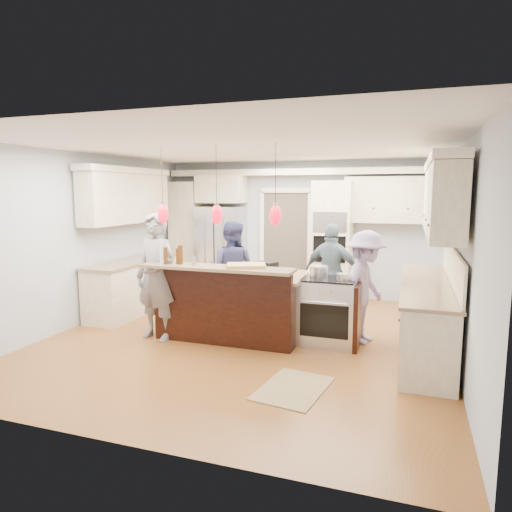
{
  "coord_description": "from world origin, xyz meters",
  "views": [
    {
      "loc": [
        2.17,
        -6.0,
        2.09
      ],
      "look_at": [
        0.0,
        0.35,
        1.15
      ],
      "focal_mm": 32.0,
      "sensor_mm": 36.0,
      "label": 1
    }
  ],
  "objects_px": {
    "person_far_left": "(232,270)",
    "island_range": "(331,311)",
    "person_bar_end": "(156,277)",
    "kitchen_island": "(234,303)",
    "refrigerator": "(221,250)"
  },
  "relations": [
    {
      "from": "person_bar_end",
      "to": "person_far_left",
      "type": "xyz_separation_m",
      "value": [
        0.63,
        1.3,
        -0.09
      ]
    },
    {
      "from": "refrigerator",
      "to": "person_far_left",
      "type": "xyz_separation_m",
      "value": [
        0.95,
        -1.79,
        -0.08
      ]
    },
    {
      "from": "person_bar_end",
      "to": "refrigerator",
      "type": "bearing_deg",
      "value": 105.89
    },
    {
      "from": "refrigerator",
      "to": "kitchen_island",
      "type": "relative_size",
      "value": 0.86
    },
    {
      "from": "refrigerator",
      "to": "person_far_left",
      "type": "height_order",
      "value": "refrigerator"
    },
    {
      "from": "kitchen_island",
      "to": "island_range",
      "type": "height_order",
      "value": "kitchen_island"
    },
    {
      "from": "refrigerator",
      "to": "person_bar_end",
      "type": "xyz_separation_m",
      "value": [
        0.32,
        -3.09,
        0.0
      ]
    },
    {
      "from": "person_bar_end",
      "to": "person_far_left",
      "type": "height_order",
      "value": "person_bar_end"
    },
    {
      "from": "island_range",
      "to": "person_far_left",
      "type": "xyz_separation_m",
      "value": [
        -1.76,
        0.7,
        0.36
      ]
    },
    {
      "from": "person_far_left",
      "to": "refrigerator",
      "type": "bearing_deg",
      "value": -64.79
    },
    {
      "from": "kitchen_island",
      "to": "person_bar_end",
      "type": "xyz_separation_m",
      "value": [
        -0.98,
        -0.52,
        0.42
      ]
    },
    {
      "from": "kitchen_island",
      "to": "person_bar_end",
      "type": "distance_m",
      "value": 1.18
    },
    {
      "from": "refrigerator",
      "to": "island_range",
      "type": "xyz_separation_m",
      "value": [
        2.71,
        -2.49,
        -0.44
      ]
    },
    {
      "from": "refrigerator",
      "to": "kitchen_island",
      "type": "distance_m",
      "value": 2.91
    },
    {
      "from": "person_far_left",
      "to": "island_range",
      "type": "bearing_deg",
      "value": 155.36
    }
  ]
}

